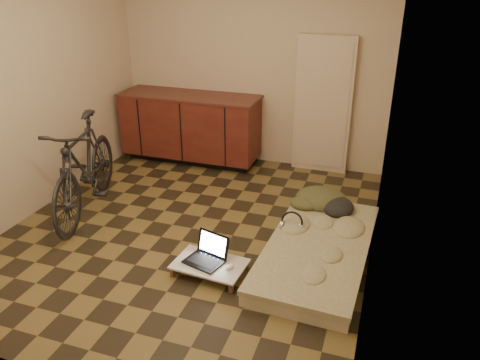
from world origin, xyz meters
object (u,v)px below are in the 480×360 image
(futon, at_px, (318,250))
(laptop, at_px, (207,255))
(bicycle, at_px, (84,162))
(lap_desk, at_px, (210,264))

(futon, xyz_separation_m, laptop, (-0.88, -0.49, 0.07))
(bicycle, xyz_separation_m, laptop, (1.62, -0.60, -0.42))
(bicycle, xyz_separation_m, futon, (2.50, -0.11, -0.49))
(futon, relative_size, lap_desk, 2.88)
(futon, bearing_deg, lap_desk, -144.96)
(lap_desk, bearing_deg, laptop, 136.20)
(futon, height_order, lap_desk, futon)
(laptop, bearing_deg, lap_desk, -33.01)
(bicycle, bearing_deg, lap_desk, -36.86)
(bicycle, height_order, laptop, bicycle)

